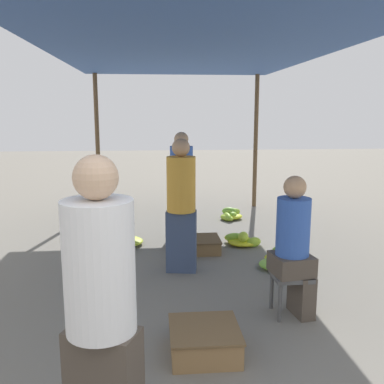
{
  "coord_description": "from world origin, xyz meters",
  "views": [
    {
      "loc": [
        -0.44,
        -1.1,
        1.84
      ],
      "look_at": [
        0.0,
        3.96,
        0.89
      ],
      "focal_mm": 40.0,
      "sensor_mm": 36.0,
      "label": 1
    }
  ],
  "objects": [
    {
      "name": "canopy_post_back_left",
      "position": [
        -1.51,
        7.08,
        1.27
      ],
      "size": [
        0.08,
        0.08,
        2.55
      ],
      "primitive_type": "cylinder",
      "color": "brown",
      "rests_on": "ground"
    },
    {
      "name": "canopy_post_back_right",
      "position": [
        1.51,
        7.08,
        1.27
      ],
      "size": [
        0.08,
        0.08,
        2.55
      ],
      "primitive_type": "cylinder",
      "color": "brown",
      "rests_on": "ground"
    },
    {
      "name": "canopy_tarp",
      "position": [
        0.0,
        3.69,
        2.57
      ],
      "size": [
        3.42,
        7.18,
        0.04
      ],
      "primitive_type": "cube",
      "color": "#33569E",
      "rests_on": "canopy_post_front_left"
    },
    {
      "name": "vendor_foreground",
      "position": [
        -0.72,
        0.91,
        0.86
      ],
      "size": [
        0.46,
        0.46,
        1.65
      ],
      "color": "#4C4238",
      "rests_on": "ground"
    },
    {
      "name": "stool",
      "position": [
        0.78,
        2.49,
        0.32
      ],
      "size": [
        0.34,
        0.34,
        0.4
      ],
      "color": "#4C4C4C",
      "rests_on": "ground"
    },
    {
      "name": "vendor_seated",
      "position": [
        0.8,
        2.49,
        0.67
      ],
      "size": [
        0.39,
        0.39,
        1.3
      ],
      "color": "#4C4238",
      "rests_on": "ground"
    },
    {
      "name": "banana_pile_left_0",
      "position": [
        -0.96,
        4.74,
        0.09
      ],
      "size": [
        0.6,
        0.66,
        0.26
      ],
      "color": "#B1CB2C",
      "rests_on": "ground"
    },
    {
      "name": "banana_pile_left_1",
      "position": [
        -1.31,
        6.45,
        0.09
      ],
      "size": [
        0.54,
        0.51,
        0.28
      ],
      "color": "#A2C52F",
      "rests_on": "ground"
    },
    {
      "name": "banana_pile_right_0",
      "position": [
        0.85,
        6.07,
        0.08
      ],
      "size": [
        0.43,
        0.44,
        0.2
      ],
      "color": "#88BB34",
      "rests_on": "ground"
    },
    {
      "name": "banana_pile_right_1",
      "position": [
        1.06,
        3.67,
        0.09
      ],
      "size": [
        0.58,
        0.53,
        0.25
      ],
      "color": "yellow",
      "rests_on": "ground"
    },
    {
      "name": "banana_pile_right_2",
      "position": [
        0.75,
        4.59,
        0.07
      ],
      "size": [
        0.53,
        0.43,
        0.21
      ],
      "color": "#A2C52F",
      "rests_on": "ground"
    },
    {
      "name": "crate_near",
      "position": [
        0.16,
        4.39,
        0.09
      ],
      "size": [
        0.51,
        0.51,
        0.18
      ],
      "color": "brown",
      "rests_on": "ground"
    },
    {
      "name": "crate_mid",
      "position": [
        -0.08,
        1.91,
        0.11
      ],
      "size": [
        0.54,
        0.54,
        0.22
      ],
      "color": "olive",
      "rests_on": "ground"
    },
    {
      "name": "shopper_walking_mid",
      "position": [
        -0.15,
        3.68,
        0.81
      ],
      "size": [
        0.38,
        0.38,
        1.55
      ],
      "color": "#384766",
      "rests_on": "ground"
    },
    {
      "name": "shopper_walking_far",
      "position": [
        -0.06,
        5.05,
        0.81
      ],
      "size": [
        0.42,
        0.42,
        1.57
      ],
      "color": "#384766",
      "rests_on": "ground"
    }
  ]
}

